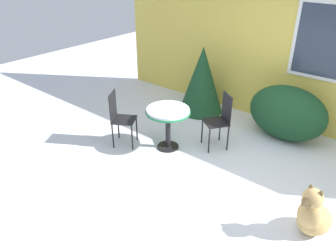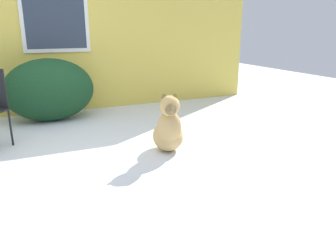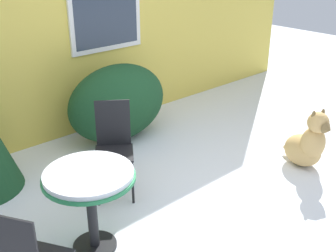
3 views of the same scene
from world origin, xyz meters
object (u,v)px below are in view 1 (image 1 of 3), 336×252
patio_table (168,116)px  dog (313,216)px  patio_chair_far_side (120,116)px  patio_chair_near_table (220,119)px

patio_table → dog: patio_table is taller
patio_table → patio_chair_far_side: (-0.71, -0.41, -0.08)m
dog → patio_chair_far_side: bearing=-162.6°
patio_table → patio_chair_near_table: patio_chair_near_table is taller
patio_table → dog: bearing=-9.6°
patio_table → patio_chair_far_side: 0.82m
patio_table → patio_chair_far_side: bearing=-150.1°
patio_chair_near_table → dog: (1.88, -1.01, -0.25)m
patio_chair_near_table → patio_chair_far_side: 1.67m
dog → patio_table: bearing=-171.9°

